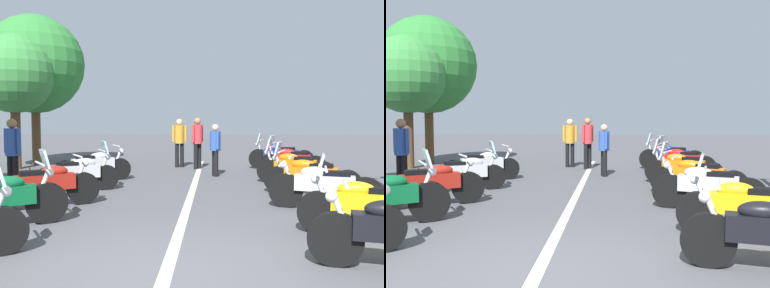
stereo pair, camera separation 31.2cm
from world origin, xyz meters
TOP-DOWN VIEW (x-y plane):
  - ground_plane at (0.00, 0.00)m, footprint 80.00×80.00m
  - lane_centre_stripe at (4.21, 0.00)m, footprint 15.92×0.16m
  - motorcycle_left_row_2 at (3.33, 2.73)m, footprint 1.28×1.85m
  - motorcycle_left_row_3 at (5.09, 2.69)m, footprint 1.10×1.81m
  - motorcycle_left_row_4 at (6.68, 2.79)m, footprint 1.19×1.91m
  - motorcycle_right_row_1 at (1.72, -2.77)m, footprint 0.83×2.02m
  - motorcycle_right_row_2 at (3.46, -2.59)m, footprint 0.89×2.04m
  - motorcycle_right_row_3 at (4.98, -2.68)m, footprint 1.04×2.05m
  - motorcycle_right_row_4 at (6.58, -2.64)m, footprint 0.94×1.99m
  - motorcycle_right_row_5 at (8.18, -2.86)m, footprint 1.05×1.87m
  - motorcycle_right_row_6 at (9.68, -2.76)m, footprint 0.89×2.16m
  - traffic_cone_1 at (5.14, 3.89)m, footprint 0.36×0.36m
  - bystander_0 at (10.12, 0.73)m, footprint 0.32×0.52m
  - bystander_1 at (5.01, 4.23)m, footprint 0.32×0.49m
  - bystander_3 at (7.89, -0.55)m, footprint 0.51×0.32m
  - bystander_4 at (9.64, 0.06)m, footprint 0.43×0.37m
  - roadside_tree_0 at (9.25, 6.26)m, footprint 2.67×2.67m
  - roadside_tree_2 at (10.62, 6.16)m, footprint 3.62×3.62m

SIDE VIEW (x-z plane):
  - ground_plane at x=0.00m, z-range 0.00..0.00m
  - lane_centre_stripe at x=4.21m, z-range 0.00..0.01m
  - traffic_cone_1 at x=5.14m, z-range -0.02..0.60m
  - motorcycle_left_row_4 at x=6.68m, z-range -0.04..0.94m
  - motorcycle_left_row_3 at x=5.09m, z-range -0.14..1.05m
  - motorcycle_left_row_2 at x=3.33m, z-range -0.04..0.96m
  - motorcycle_right_row_3 at x=4.98m, z-range -0.14..1.06m
  - motorcycle_right_row_2 at x=3.46m, z-range -0.04..0.97m
  - motorcycle_right_row_4 at x=6.58m, z-range -0.14..1.06m
  - motorcycle_right_row_1 at x=1.72m, z-range -0.14..1.07m
  - motorcycle_right_row_5 at x=8.18m, z-range -0.14..1.07m
  - motorcycle_right_row_6 at x=9.68m, z-range -0.13..1.09m
  - bystander_3 at x=7.89m, z-range 0.13..1.69m
  - bystander_0 at x=10.12m, z-range 0.15..1.87m
  - bystander_1 at x=5.01m, z-range 0.15..1.88m
  - bystander_4 at x=9.64m, z-range 0.16..1.92m
  - roadside_tree_0 at x=9.25m, z-range 0.93..5.52m
  - roadside_tree_2 at x=10.62m, z-range 0.95..6.50m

